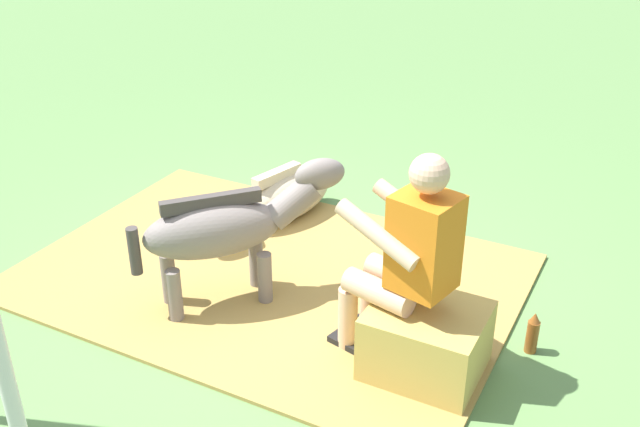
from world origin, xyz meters
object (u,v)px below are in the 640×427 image
(hay_bale, at_px, (426,342))
(pony_standing, at_px, (228,227))
(pony_lying, at_px, (276,199))
(soda_bottle, at_px, (533,333))
(person_seated, at_px, (405,254))

(hay_bale, bearing_deg, pony_standing, -4.09)
(pony_lying, bearing_deg, soda_bottle, 161.81)
(person_seated, bearing_deg, hay_bale, 171.03)
(soda_bottle, bearing_deg, hay_bale, 43.72)
(hay_bale, distance_m, pony_standing, 1.36)
(person_seated, xyz_separation_m, pony_standing, (1.16, -0.07, -0.17))
(pony_standing, bearing_deg, person_seated, 176.57)
(pony_standing, xyz_separation_m, pony_lying, (0.30, -1.05, -0.34))
(hay_bale, xyz_separation_m, soda_bottle, (-0.48, -0.46, -0.08))
(soda_bottle, bearing_deg, pony_standing, 11.38)
(person_seated, bearing_deg, pony_lying, -37.43)
(hay_bale, distance_m, person_seated, 0.52)
(hay_bale, relative_size, pony_standing, 0.55)
(hay_bale, distance_m, soda_bottle, 0.66)
(hay_bale, height_order, person_seated, person_seated)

